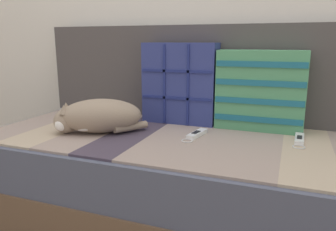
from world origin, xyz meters
name	(u,v)px	position (x,y,z in m)	size (l,w,h in m)	color
ground_plane	(166,225)	(0.00, 0.00, 0.00)	(14.00, 14.00, 0.00)	#7A6651
couch	(174,175)	(0.00, 0.11, 0.20)	(1.78, 0.87, 0.40)	brown
sofa_backrest	(198,72)	(0.00, 0.48, 0.65)	(1.75, 0.14, 0.49)	#474242
throw_pillow_quilted	(180,83)	(-0.05, 0.33, 0.60)	(0.37, 0.14, 0.40)	navy
throw_pillow_striped	(260,90)	(0.35, 0.33, 0.59)	(0.40, 0.14, 0.37)	#4C9366
sleeping_cat	(96,117)	(-0.34, 0.00, 0.47)	(0.41, 0.34, 0.15)	gray
game_remote_near	(196,134)	(0.10, 0.11, 0.41)	(0.08, 0.20, 0.02)	white
game_remote_far	(299,139)	(0.53, 0.19, 0.41)	(0.05, 0.19, 0.02)	white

